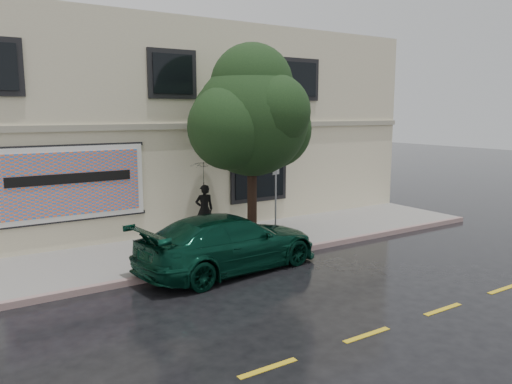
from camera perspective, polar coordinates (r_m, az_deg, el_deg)
ground at (r=12.25m, az=0.61°, el=-10.18°), size 90.00×90.00×0.00m
sidewalk at (r=14.91m, az=-6.37°, el=-6.37°), size 20.00×3.50×0.15m
curb at (r=13.43m, az=-2.98°, el=-8.08°), size 20.00×0.18×0.16m
road_marking at (r=9.74m, az=12.54°, el=-15.65°), size 19.00×0.12×0.01m
building at (r=19.69m, az=-14.16°, el=7.29°), size 20.00×8.12×7.00m
billboard at (r=15.01m, az=-20.42°, el=0.93°), size 4.30×0.16×2.20m
car at (r=12.91m, az=-3.09°, el=-5.78°), size 5.24×2.80×1.46m
pedestrian at (r=16.05m, az=-5.93°, el=-2.00°), size 0.65×0.49×1.61m
umbrella at (r=15.87m, az=-5.99°, el=2.07°), size 1.15×1.15×0.69m
street_tree at (r=14.71m, az=-0.47°, el=8.28°), size 3.33×3.33×5.36m
sign_pole at (r=15.09m, az=2.27°, el=-0.03°), size 0.30×0.10×2.47m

